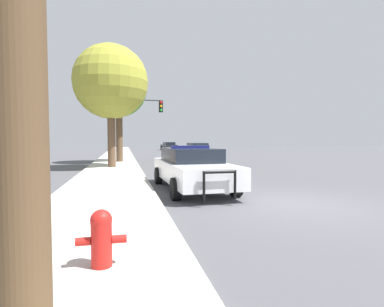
{
  "coord_description": "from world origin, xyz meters",
  "views": [
    {
      "loc": [
        -4.54,
        -7.03,
        1.74
      ],
      "look_at": [
        -0.54,
        10.35,
        0.88
      ],
      "focal_mm": 28.0,
      "sensor_mm": 36.0,
      "label": 1
    }
  ],
  "objects_px": {
    "police_car": "(192,168)",
    "car_background_distant": "(169,146)",
    "car_background_oncoming": "(198,149)",
    "tree_sidewalk_near": "(111,82)",
    "fire_hydrant": "(101,236)",
    "tree_sidewalk_mid": "(119,90)",
    "traffic_light": "(137,116)"
  },
  "relations": [
    {
      "from": "car_background_distant",
      "to": "tree_sidewalk_near",
      "type": "distance_m",
      "value": 29.88
    },
    {
      "from": "traffic_light",
      "to": "car_background_oncoming",
      "type": "distance_m",
      "value": 8.23
    },
    {
      "from": "tree_sidewalk_mid",
      "to": "tree_sidewalk_near",
      "type": "bearing_deg",
      "value": -95.27
    },
    {
      "from": "car_background_oncoming",
      "to": "tree_sidewalk_near",
      "type": "xyz_separation_m",
      "value": [
        -7.69,
        -10.17,
        4.26
      ]
    },
    {
      "from": "car_background_distant",
      "to": "traffic_light",
      "type": "bearing_deg",
      "value": -107.81
    },
    {
      "from": "police_car",
      "to": "car_background_oncoming",
      "type": "height_order",
      "value": "police_car"
    },
    {
      "from": "police_car",
      "to": "car_background_distant",
      "type": "relative_size",
      "value": 1.13
    },
    {
      "from": "fire_hydrant",
      "to": "car_background_distant",
      "type": "distance_m",
      "value": 43.2
    },
    {
      "from": "car_background_distant",
      "to": "car_background_oncoming",
      "type": "relative_size",
      "value": 1.02
    },
    {
      "from": "fire_hydrant",
      "to": "tree_sidewalk_mid",
      "type": "bearing_deg",
      "value": 89.95
    },
    {
      "from": "car_background_distant",
      "to": "tree_sidewalk_mid",
      "type": "relative_size",
      "value": 0.67
    },
    {
      "from": "fire_hydrant",
      "to": "car_background_distant",
      "type": "bearing_deg",
      "value": 80.36
    },
    {
      "from": "police_car",
      "to": "tree_sidewalk_near",
      "type": "distance_m",
      "value": 9.41
    },
    {
      "from": "police_car",
      "to": "fire_hydrant",
      "type": "bearing_deg",
      "value": 65.12
    },
    {
      "from": "car_background_distant",
      "to": "fire_hydrant",
      "type": "bearing_deg",
      "value": -103.19
    },
    {
      "from": "car_background_distant",
      "to": "tree_sidewalk_near",
      "type": "relative_size",
      "value": 0.68
    },
    {
      "from": "tree_sidewalk_mid",
      "to": "tree_sidewalk_near",
      "type": "height_order",
      "value": "tree_sidewalk_mid"
    },
    {
      "from": "tree_sidewalk_mid",
      "to": "car_background_oncoming",
      "type": "bearing_deg",
      "value": 39.11
    },
    {
      "from": "car_background_distant",
      "to": "tree_sidewalk_near",
      "type": "bearing_deg",
      "value": -108.46
    },
    {
      "from": "traffic_light",
      "to": "tree_sidewalk_mid",
      "type": "distance_m",
      "value": 2.41
    },
    {
      "from": "fire_hydrant",
      "to": "car_background_oncoming",
      "type": "bearing_deg",
      "value": 73.17
    },
    {
      "from": "police_car",
      "to": "car_background_oncoming",
      "type": "xyz_separation_m",
      "value": [
        4.73,
        18.03,
        -0.03
      ]
    },
    {
      "from": "traffic_light",
      "to": "tree_sidewalk_mid",
      "type": "height_order",
      "value": "tree_sidewalk_mid"
    },
    {
      "from": "car_background_oncoming",
      "to": "tree_sidewalk_mid",
      "type": "bearing_deg",
      "value": 37.62
    },
    {
      "from": "car_background_oncoming",
      "to": "tree_sidewalk_near",
      "type": "bearing_deg",
      "value": 51.41
    },
    {
      "from": "police_car",
      "to": "traffic_light",
      "type": "relative_size",
      "value": 1.14
    },
    {
      "from": "car_background_oncoming",
      "to": "tree_sidewalk_near",
      "type": "height_order",
      "value": "tree_sidewalk_near"
    },
    {
      "from": "traffic_light",
      "to": "car_background_distant",
      "type": "height_order",
      "value": "traffic_light"
    },
    {
      "from": "car_background_distant",
      "to": "tree_sidewalk_mid",
      "type": "distance_m",
      "value": 25.79
    },
    {
      "from": "car_background_distant",
      "to": "car_background_oncoming",
      "type": "height_order",
      "value": "car_background_oncoming"
    },
    {
      "from": "car_background_distant",
      "to": "car_background_oncoming",
      "type": "distance_m",
      "value": 18.41
    },
    {
      "from": "fire_hydrant",
      "to": "car_background_distant",
      "type": "height_order",
      "value": "car_background_distant"
    }
  ]
}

